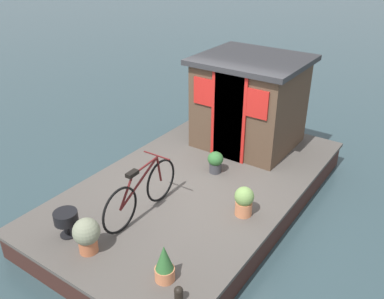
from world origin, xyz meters
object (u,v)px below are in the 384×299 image
object	(u,v)px
houseboat_cabin	(249,102)
charcoal_grill	(66,218)
potted_plant_rosemary	(87,234)
potted_plant_thyme	(164,264)
mooring_bollard	(179,294)
potted_plant_mint	(244,201)
bicycle	(142,192)
potted_plant_lavender	(215,161)

from	to	relation	value
houseboat_cabin	charcoal_grill	size ratio (longest dim) A/B	5.08
potted_plant_rosemary	potted_plant_thyme	distance (m)	1.19
charcoal_grill	mooring_bollard	world-z (taller)	charcoal_grill
houseboat_cabin	potted_plant_thyme	distance (m)	4.17
potted_plant_mint	charcoal_grill	size ratio (longest dim) A/B	1.21
potted_plant_mint	bicycle	bearing A→B (deg)	124.37
bicycle	charcoal_grill	distance (m)	1.15
potted_plant_mint	potted_plant_lavender	world-z (taller)	potted_plant_mint
potted_plant_rosemary	charcoal_grill	bearing A→B (deg)	81.96
potted_plant_thyme	charcoal_grill	bearing A→B (deg)	93.87
potted_plant_rosemary	mooring_bollard	xyz separation A→B (m)	(0.00, -1.53, -0.17)
houseboat_cabin	mooring_bollard	size ratio (longest dim) A/B	9.32
charcoal_grill	potted_plant_thyme	bearing A→B (deg)	-86.13
bicycle	houseboat_cabin	bearing A→B (deg)	-2.92
mooring_bollard	charcoal_grill	bearing A→B (deg)	88.13
houseboat_cabin	bicycle	world-z (taller)	houseboat_cabin
mooring_bollard	potted_plant_lavender	bearing A→B (deg)	23.76
potted_plant_mint	potted_plant_lavender	size ratio (longest dim) A/B	1.18
potted_plant_thyme	mooring_bollard	world-z (taller)	potted_plant_thyme
potted_plant_lavender	houseboat_cabin	bearing A→B (deg)	3.78
bicycle	potted_plant_lavender	world-z (taller)	bicycle
bicycle	potted_plant_mint	xyz separation A→B (m)	(0.88, -1.29, -0.14)
potted_plant_mint	mooring_bollard	bearing A→B (deg)	-174.40
bicycle	potted_plant_rosemary	xyz separation A→B (m)	(-1.07, 0.05, -0.11)
potted_plant_rosemary	potted_plant_lavender	distance (m)	2.81
mooring_bollard	potted_plant_thyme	bearing A→B (deg)	62.73
mooring_bollard	houseboat_cabin	bearing A→B (deg)	17.50
houseboat_cabin	bicycle	bearing A→B (deg)	177.08
bicycle	potted_plant_lavender	size ratio (longest dim) A/B	4.13
charcoal_grill	houseboat_cabin	bearing A→B (deg)	-9.80
mooring_bollard	potted_plant_mint	bearing A→B (deg)	5.60
bicycle	potted_plant_rosemary	world-z (taller)	bicycle
charcoal_grill	mooring_bollard	bearing A→B (deg)	-91.87
potted_plant_rosemary	houseboat_cabin	bearing A→B (deg)	-2.85
bicycle	charcoal_grill	world-z (taller)	bicycle
potted_plant_lavender	mooring_bollard	xyz separation A→B (m)	(-2.79, -1.23, -0.11)
houseboat_cabin	potted_plant_mint	bearing A→B (deg)	-153.25
potted_plant_lavender	bicycle	bearing A→B (deg)	171.70
potted_plant_rosemary	potted_plant_mint	world-z (taller)	potted_plant_rosemary
houseboat_cabin	potted_plant_rosemary	world-z (taller)	houseboat_cabin
potted_plant_mint	charcoal_grill	bearing A→B (deg)	135.61
potted_plant_lavender	mooring_bollard	bearing A→B (deg)	-156.24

